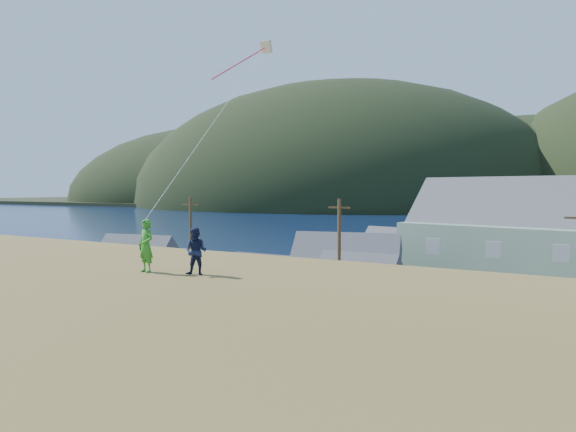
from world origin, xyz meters
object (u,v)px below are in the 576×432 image
object	(u,v)px
wharf	(438,259)
shed_teal	(134,263)
kite_flyer_green	(146,246)
shed_palegreen_near	(345,269)
shed_palegreen_far	(401,254)
shed_white	(356,283)
kite_flyer_navy	(196,251)

from	to	relation	value
wharf	shed_teal	bearing A→B (deg)	-123.86
shed_teal	kite_flyer_green	xyz separation A→B (m)	(27.18, -24.82, 5.70)
wharf	shed_palegreen_near	bearing A→B (deg)	-93.29
shed_palegreen_far	kite_flyer_green	bearing A→B (deg)	-69.85
wharf	kite_flyer_green	xyz separation A→B (m)	(4.70, -58.33, 7.63)
shed_palegreen_far	kite_flyer_green	distance (m)	45.51
shed_white	kite_flyer_green	world-z (taller)	kite_flyer_green
shed_palegreen_near	shed_palegreen_far	xyz separation A→B (m)	(0.72, 14.16, -0.14)
shed_teal	kite_flyer_green	distance (m)	37.25
wharf	kite_flyer_navy	xyz separation A→B (m)	(6.50, -57.93, 7.51)
shed_palegreen_near	kite_flyer_green	xyz separation A→B (m)	(6.29, -30.67, 5.39)
shed_palegreen_near	shed_teal	bearing A→B (deg)	-177.37
shed_palegreen_near	kite_flyer_green	size ratio (longest dim) A/B	6.19
shed_palegreen_near	shed_white	world-z (taller)	shed_palegreen_near
kite_flyer_green	kite_flyer_navy	distance (m)	1.85
wharf	shed_teal	world-z (taller)	shed_teal
wharf	shed_palegreen_near	world-z (taller)	shed_palegreen_near
wharf	shed_palegreen_far	xyz separation A→B (m)	(-0.87, -13.50, 2.09)
shed_palegreen_near	shed_white	bearing A→B (deg)	-66.19
shed_teal	shed_white	world-z (taller)	shed_teal
shed_palegreen_near	kite_flyer_navy	distance (m)	31.78
shed_white	shed_palegreen_far	xyz separation A→B (m)	(-1.73, 17.43, 0.40)
shed_palegreen_far	kite_flyer_green	xyz separation A→B (m)	(5.57, -44.83, 5.54)
shed_teal	shed_white	size ratio (longest dim) A/B	1.26
shed_palegreen_near	shed_palegreen_far	size ratio (longest dim) A/B	1.01
shed_palegreen_far	kite_flyer_navy	distance (m)	45.36
wharf	shed_white	xyz separation A→B (m)	(0.86, -30.93, 1.69)
shed_teal	kite_flyer_green	bearing A→B (deg)	-52.49
wharf	shed_palegreen_near	xyz separation A→B (m)	(-1.59, -27.66, 2.24)
shed_teal	wharf	bearing A→B (deg)	46.04
shed_white	shed_palegreen_far	bearing A→B (deg)	97.09
wharf	shed_palegreen_far	size ratio (longest dim) A/B	2.39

